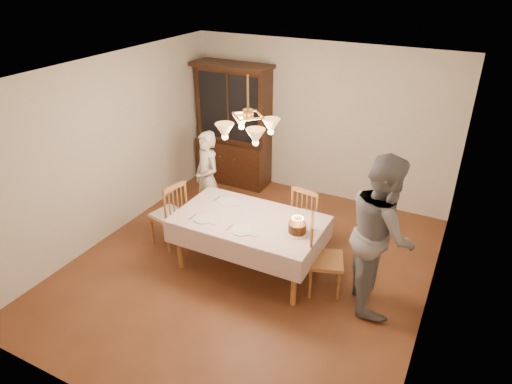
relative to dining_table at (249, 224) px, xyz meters
The scene contains 14 objects.
ground 0.68m from the dining_table, ahead, with size 5.00×5.00×0.00m, color #5D2F1A.
room_shell 0.90m from the dining_table, ahead, with size 5.00×5.00×5.00m.
dining_table is the anchor object (origin of this frame).
china_hutch 2.73m from the dining_table, 123.57° to the left, with size 1.38×0.54×2.16m.
chair_far_side 1.00m from the dining_table, 57.34° to the left, with size 0.49×0.47×1.00m.
chair_left_end 1.32m from the dining_table, behind, with size 0.50×0.52×1.00m.
chair_right_end 1.07m from the dining_table, ahead, with size 0.54×0.55×1.00m.
elderly_woman 1.38m from the dining_table, 145.20° to the left, with size 0.54×0.35×1.48m, color beige.
adult_in_grey 1.67m from the dining_table, ahead, with size 0.93×0.72×1.91m, color slate.
birthday_cake 0.69m from the dining_table, ahead, with size 0.30×0.30×0.22m.
place_setting_near_left 0.58m from the dining_table, 149.41° to the right, with size 0.38×0.24×0.02m.
place_setting_near_right 0.32m from the dining_table, 76.39° to the right, with size 0.40×0.25×0.02m.
place_setting_far_left 0.54m from the dining_table, 151.03° to the left, with size 0.38×0.24×0.02m.
chandelier 1.29m from the dining_table, 155.46° to the right, with size 0.62×0.62×0.73m.
Camera 1 is at (2.37, -4.43, 3.75)m, focal length 32.00 mm.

